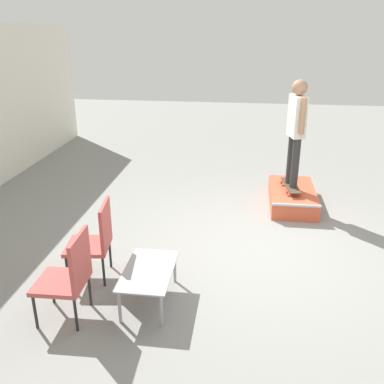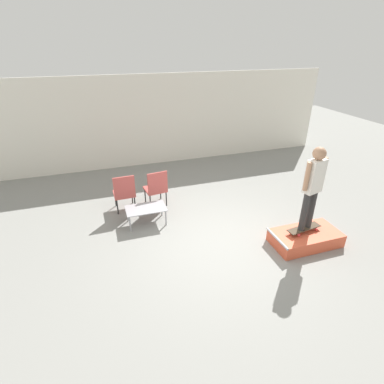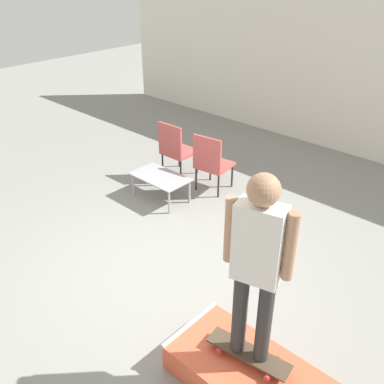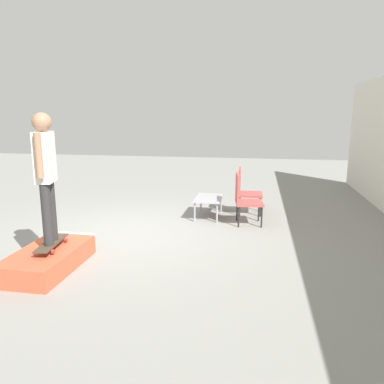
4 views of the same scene
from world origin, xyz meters
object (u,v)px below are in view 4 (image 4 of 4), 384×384
object	(u,v)px
skate_ramp_box	(48,259)
person_skater	(45,167)
skateboard_on_ramp	(52,243)
patio_chair_left	(246,189)
patio_chair_right	(244,197)
coffee_table	(209,200)

from	to	relation	value
skate_ramp_box	person_skater	distance (m)	1.30
person_skater	skateboard_on_ramp	bearing A→B (deg)	-59.83
skateboard_on_ramp	person_skater	bearing A→B (deg)	127.23
patio_chair_left	patio_chair_right	world-z (taller)	same
coffee_table	patio_chair_right	size ratio (longest dim) A/B	0.94
skateboard_on_ramp	patio_chair_left	distance (m)	4.32
coffee_table	patio_chair_right	world-z (taller)	patio_chair_right
skate_ramp_box	person_skater	world-z (taller)	person_skater
coffee_table	patio_chair_left	xyz separation A→B (m)	(-0.40, 0.76, 0.18)
patio_chair_right	skate_ramp_box	bearing A→B (deg)	128.00
skate_ramp_box	patio_chair_left	size ratio (longest dim) A/B	1.46
skate_ramp_box	coffee_table	distance (m)	3.63
skateboard_on_ramp	coffee_table	size ratio (longest dim) A/B	0.86
patio_chair_left	patio_chair_right	bearing A→B (deg)	178.40
skate_ramp_box	patio_chair_right	distance (m)	3.78
skateboard_on_ramp	coffee_table	xyz separation A→B (m)	(-3.06, 1.83, -0.01)
skate_ramp_box	coffee_table	world-z (taller)	coffee_table
person_skater	patio_chair_left	xyz separation A→B (m)	(-3.46, 2.59, -0.90)
skateboard_on_ramp	patio_chair_left	bearing A→B (deg)	135.44
person_skater	patio_chair_left	distance (m)	4.41
skateboard_on_ramp	patio_chair_right	world-z (taller)	patio_chair_right
skateboard_on_ramp	person_skater	distance (m)	1.08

